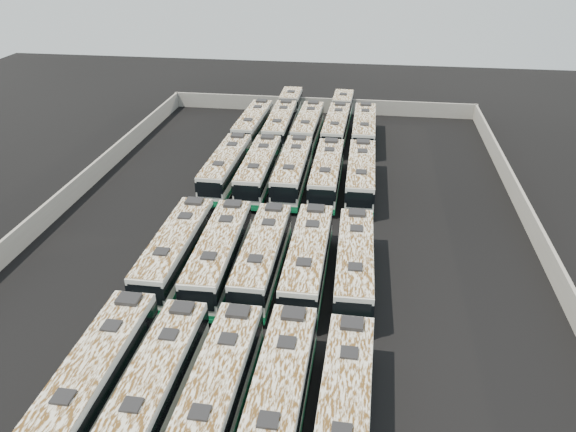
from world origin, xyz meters
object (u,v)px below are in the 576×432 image
object	(u,v)px
bus_front_far_right	(344,410)
bus_back_right	(338,120)
bus_midback_center	(292,171)
bus_front_far_left	(94,380)
bus_front_left	(155,388)
bus_midfront_far_left	(176,250)
bus_back_center	(308,127)
bus_midfront_far_right	(355,264)
bus_back_far_left	(253,125)
bus_front_right	(278,400)
bus_back_far_right	(364,129)
bus_midback_right	(327,173)
bus_midfront_left	(219,254)
bus_midfront_right	(308,260)
bus_back_left	(284,117)
bus_midback_far_left	(226,167)
bus_midback_left	(259,170)
bus_front_center	(217,394)
bus_midback_far_right	(361,175)
bus_midfront_center	(263,257)

from	to	relation	value
bus_front_far_right	bus_back_right	size ratio (longest dim) A/B	0.65
bus_midback_center	bus_front_far_left	bearing A→B (deg)	-102.75
bus_front_left	bus_back_right	distance (m)	50.96
bus_midfront_far_left	bus_back_center	distance (m)	32.98
bus_midfront_far_left	bus_midfront_far_right	xyz separation A→B (m)	(14.39, 0.01, -0.03)
bus_back_far_left	bus_back_center	distance (m)	7.20
bus_front_right	bus_back_far_right	world-z (taller)	bus_front_right
bus_midback_right	bus_midfront_left	bearing A→B (deg)	-112.19
bus_midfront_right	bus_back_left	bearing A→B (deg)	101.69
bus_front_far_right	bus_midback_far_left	world-z (taller)	bus_midback_far_left
bus_midfront_left	bus_back_center	distance (m)	32.50
bus_front_right	bus_midfront_far_left	distance (m)	18.16
bus_front_right	bus_midback_far_left	size ratio (longest dim) A/B	1.02
bus_back_right	bus_back_far_right	bearing A→B (deg)	-42.93
bus_front_right	bus_midback_left	xyz separation A→B (m)	(-7.22, 31.96, -0.01)
bus_back_right	bus_front_far_left	bearing A→B (deg)	-100.87
bus_back_right	bus_front_center	bearing A→B (deg)	-92.76
bus_back_far_left	bus_back_far_right	size ratio (longest dim) A/B	0.99
bus_midfront_right	bus_midback_right	world-z (taller)	bus_midfront_right
bus_front_right	bus_midfront_right	bearing A→B (deg)	90.65
bus_midfront_far_right	bus_midback_far_left	xyz separation A→B (m)	(-14.52, 17.49, 0.01)
bus_back_right	bus_back_far_right	xyz separation A→B (m)	(3.50, -3.42, 0.04)
bus_front_left	bus_back_center	bearing A→B (deg)	86.28
bus_midback_far_right	bus_midback_center	bearing A→B (deg)	178.48
bus_front_center	bus_midfront_far_right	world-z (taller)	bus_midfront_far_right
bus_front_center	bus_front_far_right	world-z (taller)	bus_front_center
bus_midfront_right	bus_back_left	size ratio (longest dim) A/B	0.66
bus_front_far_right	bus_midfront_right	distance (m)	15.30
bus_back_center	bus_back_far_right	size ratio (longest dim) A/B	1.00
bus_front_center	bus_front_far_right	xyz separation A→B (m)	(7.19, -0.17, -0.00)
bus_front_center	bus_midfront_right	xyz separation A→B (m)	(3.53, 14.69, 0.06)
bus_midback_right	bus_back_right	world-z (taller)	bus_midback_right
bus_midback_center	bus_back_center	distance (m)	14.72
bus_back_center	bus_midback_right	bearing A→B (deg)	-75.10
bus_midfront_left	bus_back_far_left	xyz separation A→B (m)	(-3.69, 32.26, -0.08)
bus_front_right	bus_midback_far_left	xyz separation A→B (m)	(-10.86, 32.14, -0.03)
bus_midback_right	bus_front_center	bearing A→B (deg)	-96.27
bus_front_far_left	bus_midfront_far_right	bearing A→B (deg)	45.84
bus_back_right	bus_front_right	bearing A→B (deg)	-88.76
bus_front_far_left	bus_midback_left	bearing A→B (deg)	84.04
bus_midback_center	bus_midfront_far_right	bearing A→B (deg)	-67.51
bus_midfront_center	bus_midfront_far_right	distance (m)	7.28
bus_back_left	bus_midback_far_left	bearing A→B (deg)	-101.85
bus_front_far_left	bus_back_far_left	distance (m)	46.82
bus_front_far_left	bus_midback_left	distance (m)	32.18
bus_midback_right	bus_back_center	bearing A→B (deg)	104.02
bus_midfront_center	bus_back_far_right	size ratio (longest dim) A/B	1.00
bus_back_far_left	bus_back_far_right	distance (m)	14.44
bus_back_right	bus_back_far_left	bearing A→B (deg)	-160.30
bus_back_far_left	bus_back_right	size ratio (longest dim) A/B	0.65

